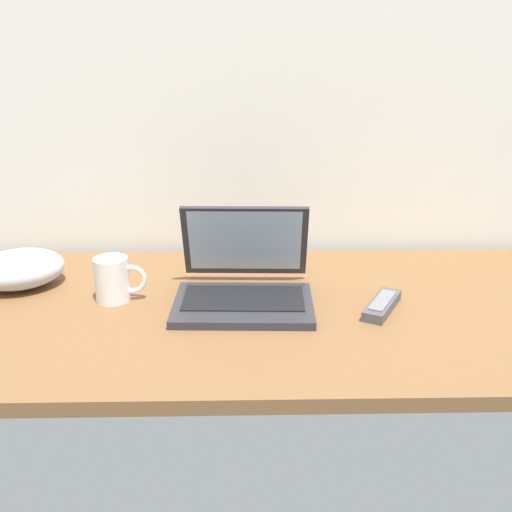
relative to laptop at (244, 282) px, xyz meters
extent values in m
cube|color=brown|center=(0.06, -0.04, -0.06)|extent=(1.60, 0.76, 0.03)
cube|color=#2D2D33|center=(0.00, -0.05, -0.04)|extent=(0.32, 0.23, 0.02)
cube|color=black|center=(0.00, -0.04, -0.03)|extent=(0.27, 0.15, 0.00)
cube|color=#2D2D33|center=(0.00, 0.10, 0.07)|extent=(0.30, 0.09, 0.19)
cube|color=#A5C6EA|center=(0.00, 0.09, 0.07)|extent=(0.27, 0.07, 0.17)
cylinder|color=white|center=(-0.30, 0.00, 0.01)|extent=(0.08, 0.08, 0.10)
torus|color=white|center=(-0.26, 0.00, 0.01)|extent=(0.07, 0.01, 0.07)
cylinder|color=brown|center=(-0.30, 0.00, 0.05)|extent=(0.07, 0.07, 0.00)
cube|color=#4C4C51|center=(0.31, -0.06, -0.03)|extent=(0.12, 0.16, 0.02)
cube|color=slate|center=(0.31, -0.06, -0.02)|extent=(0.09, 0.12, 0.00)
ellipsoid|color=#B2B7C1|center=(-0.54, 0.10, 0.00)|extent=(0.27, 0.26, 0.09)
camera|label=1|loc=(0.00, -1.28, 0.52)|focal=42.17mm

